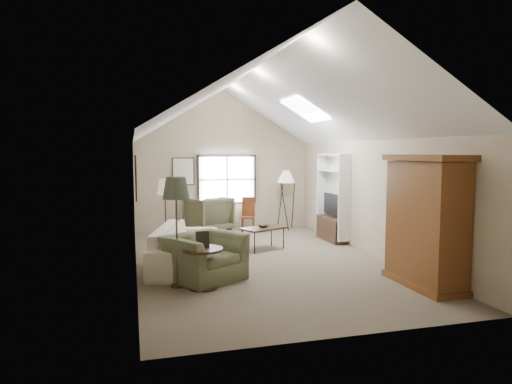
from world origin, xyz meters
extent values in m
cube|color=brown|center=(0.00, 0.00, 0.00)|extent=(5.00, 8.00, 0.01)
cube|color=tan|center=(0.00, 4.00, 1.25)|extent=(5.00, 0.01, 2.50)
cube|color=tan|center=(0.00, -4.00, 1.25)|extent=(5.00, 0.01, 2.50)
cube|color=tan|center=(-2.50, 0.00, 1.25)|extent=(0.01, 8.00, 2.50)
cube|color=tan|center=(2.50, 0.00, 1.25)|extent=(0.01, 8.00, 2.50)
cube|color=black|center=(0.10, 3.96, 1.45)|extent=(1.72, 0.08, 1.42)
cube|color=black|center=(-2.47, 0.30, 1.75)|extent=(0.68, 0.04, 0.88)
cube|color=black|center=(-1.15, 3.97, 1.70)|extent=(0.62, 0.04, 0.78)
cube|color=brown|center=(2.18, -2.40, 1.10)|extent=(0.60, 1.50, 2.20)
cube|color=white|center=(2.34, 1.60, 1.15)|extent=(0.32, 1.30, 2.10)
cube|color=#382316|center=(2.32, 1.60, 0.30)|extent=(0.34, 1.18, 0.60)
cube|color=black|center=(2.32, 1.60, 0.92)|extent=(0.05, 0.90, 0.55)
imported|color=beige|center=(-1.55, 0.04, 0.39)|extent=(1.72, 2.88, 0.79)
imported|color=#696C4C|center=(-1.34, -1.06, 0.40)|extent=(1.62, 1.57, 0.81)
imported|color=#5D5D41|center=(-0.49, 3.70, 0.50)|extent=(1.43, 1.45, 1.00)
cube|color=#372516|center=(0.35, 1.03, 0.26)|extent=(1.16, 0.94, 0.52)
imported|color=#3C2518|center=(0.35, 1.03, 0.55)|extent=(0.32, 0.32, 0.06)
cylinder|color=#362016|center=(-1.45, -1.56, 0.34)|extent=(0.83, 0.83, 0.68)
cube|color=maroon|center=(0.63, 3.56, 0.48)|extent=(0.47, 0.47, 0.96)
camera|label=1|loc=(-2.54, -8.92, 2.27)|focal=32.00mm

